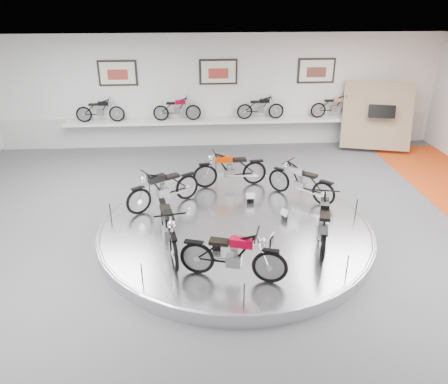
{
  "coord_description": "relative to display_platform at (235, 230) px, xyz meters",
  "views": [
    {
      "loc": [
        -0.89,
        -8.69,
        5.38
      ],
      "look_at": [
        -0.24,
        0.6,
        1.02
      ],
      "focal_mm": 35.0,
      "sensor_mm": 36.0,
      "label": 1
    }
  ],
  "objects": [
    {
      "name": "display_panel",
      "position": [
        5.6,
        5.8,
        1.1
      ],
      "size": [
        2.56,
        1.52,
        2.3
      ],
      "primitive_type": "cube",
      "rotation": [
        -0.35,
        0.0,
        -0.26
      ],
      "color": "#9D7C61",
      "rests_on": "floor"
    },
    {
      "name": "poster_center",
      "position": [
        0.0,
        6.66,
        2.55
      ],
      "size": [
        1.35,
        0.06,
        0.88
      ],
      "primitive_type": "cube",
      "color": "beige",
      "rests_on": "wall_back"
    },
    {
      "name": "ceiling",
      "position": [
        0.0,
        -0.3,
        3.85
      ],
      "size": [
        16.0,
        16.0,
        0.0
      ],
      "primitive_type": "plane",
      "rotation": [
        3.14,
        0.0,
        0.0
      ],
      "color": "white",
      "rests_on": "wall_back"
    },
    {
      "name": "shelf_bike_a",
      "position": [
        -4.2,
        6.4,
        1.27
      ],
      "size": [
        1.22,
        0.43,
        0.73
      ],
      "primitive_type": null,
      "color": "black",
      "rests_on": "shelf"
    },
    {
      "name": "bike_b",
      "position": [
        0.06,
        2.23,
        0.67
      ],
      "size": [
        1.83,
        0.82,
        1.04
      ],
      "primitive_type": null,
      "rotation": [
        0.0,
        0.0,
        3.26
      ],
      "color": "#C63900",
      "rests_on": "display_platform"
    },
    {
      "name": "bike_e",
      "position": [
        -0.24,
        -2.08,
        0.67
      ],
      "size": [
        1.88,
        1.09,
        1.04
      ],
      "primitive_type": null,
      "rotation": [
        0.0,
        0.0,
        6.0
      ],
      "color": "#9A001D",
      "rests_on": "display_platform"
    },
    {
      "name": "bike_c",
      "position": [
        -1.72,
        1.08,
        0.67
      ],
      "size": [
        1.81,
        1.48,
        1.03
      ],
      "primitive_type": null,
      "rotation": [
        0.0,
        0.0,
        3.72
      ],
      "color": "black",
      "rests_on": "display_platform"
    },
    {
      "name": "floor",
      "position": [
        0.0,
        -0.3,
        -0.15
      ],
      "size": [
        16.0,
        16.0,
        0.0
      ],
      "primitive_type": "plane",
      "color": "#504F52",
      "rests_on": "ground"
    },
    {
      "name": "shelf_bike_c",
      "position": [
        1.5,
        6.4,
        1.27
      ],
      "size": [
        1.22,
        0.43,
        0.73
      ],
      "primitive_type": null,
      "color": "black",
      "rests_on": "shelf"
    },
    {
      "name": "wall_back",
      "position": [
        0.0,
        6.7,
        1.85
      ],
      "size": [
        16.0,
        0.0,
        16.0
      ],
      "primitive_type": "plane",
      "rotation": [
        1.57,
        0.0,
        0.0
      ],
      "color": "silver",
      "rests_on": "floor"
    },
    {
      "name": "bike_f",
      "position": [
        1.83,
        -0.9,
        0.68
      ],
      "size": [
        1.08,
        1.91,
        1.06
      ],
      "primitive_type": null,
      "rotation": [
        0.0,
        0.0,
        7.59
      ],
      "color": "black",
      "rests_on": "display_platform"
    },
    {
      "name": "platform_rim",
      "position": [
        0.0,
        0.0,
        0.12
      ],
      "size": [
        6.4,
        6.4,
        0.1
      ],
      "primitive_type": "torus",
      "color": "#B2B2BA",
      "rests_on": "display_platform"
    },
    {
      "name": "poster_right",
      "position": [
        3.5,
        6.66,
        2.55
      ],
      "size": [
        1.35,
        0.06,
        0.88
      ],
      "primitive_type": "cube",
      "color": "beige",
      "rests_on": "wall_back"
    },
    {
      "name": "bike_d",
      "position": [
        -1.5,
        -0.99,
        0.7
      ],
      "size": [
        1.01,
        1.97,
        1.1
      ],
      "primitive_type": null,
      "rotation": [
        0.0,
        0.0,
        4.9
      ],
      "color": "black",
      "rests_on": "display_platform"
    },
    {
      "name": "poster_left",
      "position": [
        -3.5,
        6.66,
        2.55
      ],
      "size": [
        1.35,
        0.06,
        0.88
      ],
      "primitive_type": "cube",
      "color": "beige",
      "rests_on": "wall_back"
    },
    {
      "name": "shelf_bike_d",
      "position": [
        4.2,
        6.4,
        1.27
      ],
      "size": [
        1.22,
        0.43,
        0.73
      ],
      "primitive_type": null,
      "color": "silver",
      "rests_on": "shelf"
    },
    {
      "name": "display_platform",
      "position": [
        0.0,
        0.0,
        0.0
      ],
      "size": [
        6.4,
        6.4,
        0.3
      ],
      "primitive_type": "cylinder",
      "color": "silver",
      "rests_on": "floor"
    },
    {
      "name": "bike_a",
      "position": [
        1.85,
        1.31,
        0.64
      ],
      "size": [
        1.63,
        1.56,
        0.98
      ],
      "primitive_type": null,
      "rotation": [
        0.0,
        0.0,
        2.4
      ],
      "color": "silver",
      "rests_on": "display_platform"
    },
    {
      "name": "shelf_bike_b",
      "position": [
        -1.5,
        6.4,
        1.27
      ],
      "size": [
        1.22,
        0.43,
        0.73
      ],
      "primitive_type": null,
      "color": "#9A001D",
      "rests_on": "shelf"
    },
    {
      "name": "dado_band",
      "position": [
        0.0,
        6.68,
        0.4
      ],
      "size": [
        15.68,
        0.04,
        1.1
      ],
      "primitive_type": "cube",
      "color": "#BCBCBA",
      "rests_on": "floor"
    },
    {
      "name": "shelf",
      "position": [
        0.0,
        6.4,
        0.85
      ],
      "size": [
        11.0,
        0.55,
        0.1
      ],
      "primitive_type": "cube",
      "color": "silver",
      "rests_on": "wall_back"
    }
  ]
}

